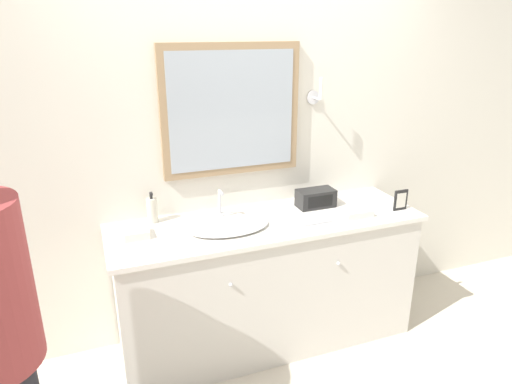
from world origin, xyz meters
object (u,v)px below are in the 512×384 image
sink_basin (228,225)px  appliance_box (316,198)px  soap_bottle (152,210)px  picture_frame (401,200)px

sink_basin → appliance_box: sink_basin is taller
sink_basin → soap_bottle: 0.49m
appliance_box → picture_frame: bearing=-27.2°
soap_bottle → picture_frame: (1.57, -0.38, -0.01)m
soap_bottle → picture_frame: soap_bottle is taller
appliance_box → picture_frame: picture_frame is taller
sink_basin → picture_frame: bearing=-6.3°
soap_bottle → appliance_box: size_ratio=0.79×
sink_basin → picture_frame: size_ratio=3.57×
appliance_box → picture_frame: 0.56m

